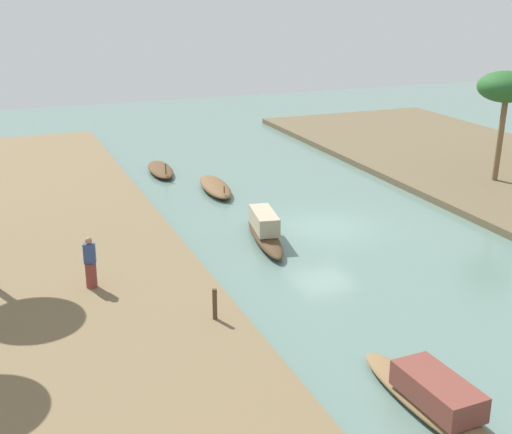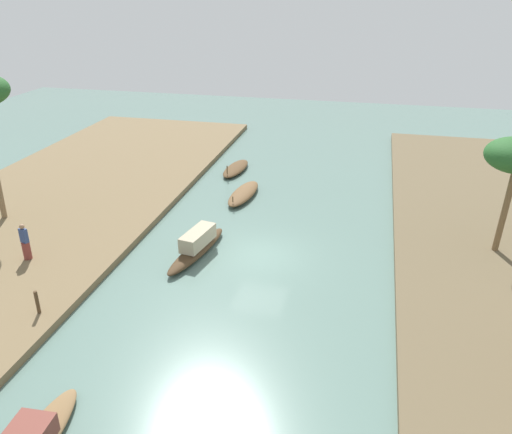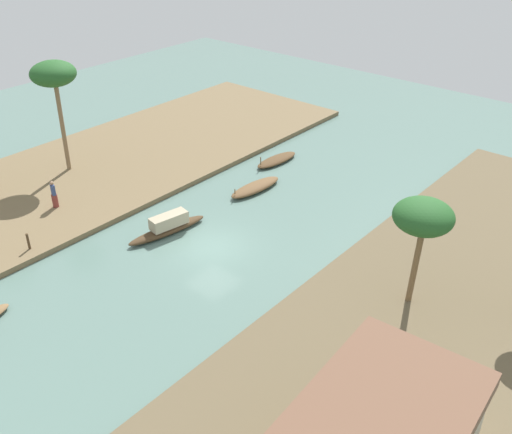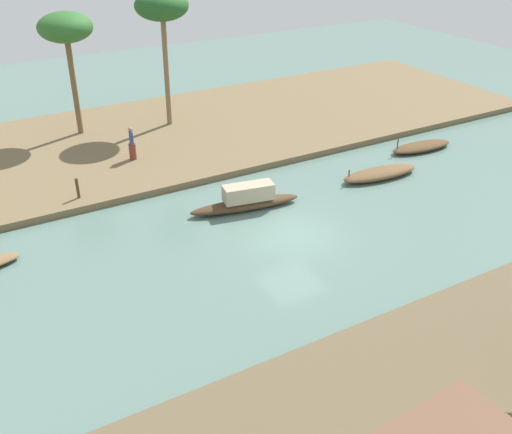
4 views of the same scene
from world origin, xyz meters
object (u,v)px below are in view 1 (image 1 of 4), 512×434
(sampan_with_tall_canopy, at_px, (265,230))
(mooring_post, at_px, (215,304))
(sampan_upstream_small, at_px, (161,170))
(person_on_near_bank, at_px, (91,266))
(palm_tree_right_short, at_px, (506,88))
(sampan_downstream_large, at_px, (433,398))
(sampan_open_hull, at_px, (215,187))

(sampan_with_tall_canopy, xyz_separation_m, mooring_post, (6.41, -4.21, 0.35))
(sampan_upstream_small, relative_size, person_on_near_bank, 2.23)
(person_on_near_bank, bearing_deg, palm_tree_right_short, 32.35)
(sampan_with_tall_canopy, relative_size, sampan_downstream_large, 0.97)
(sampan_downstream_large, bearing_deg, sampan_upstream_small, 178.39)
(sampan_open_hull, relative_size, sampan_upstream_small, 1.10)
(sampan_open_hull, height_order, palm_tree_right_short, palm_tree_right_short)
(sampan_downstream_large, bearing_deg, sampan_open_hull, 173.87)
(sampan_open_hull, height_order, mooring_post, mooring_post)
(sampan_upstream_small, bearing_deg, mooring_post, -4.89)
(sampan_with_tall_canopy, relative_size, person_on_near_bank, 2.96)
(sampan_open_hull, bearing_deg, person_on_near_bank, -32.10)
(sampan_downstream_large, bearing_deg, sampan_with_tall_canopy, 173.78)
(palm_tree_right_short, bearing_deg, sampan_open_hull, -107.89)
(palm_tree_right_short, bearing_deg, person_on_near_bank, -74.70)
(sampan_with_tall_canopy, relative_size, mooring_post, 5.36)
(person_on_near_bank, bearing_deg, sampan_with_tall_canopy, 37.77)
(sampan_with_tall_canopy, xyz_separation_m, sampan_downstream_large, (12.39, -0.69, -0.07))
(sampan_upstream_small, distance_m, mooring_post, 18.45)
(sampan_downstream_large, bearing_deg, palm_tree_right_short, 133.54)
(sampan_open_hull, height_order, sampan_upstream_small, sampan_upstream_small)
(sampan_open_hull, relative_size, mooring_post, 4.45)
(sampan_downstream_large, bearing_deg, mooring_post, -152.58)
(sampan_open_hull, xyz_separation_m, sampan_downstream_large, (19.82, -1.08, 0.16))
(sampan_upstream_small, relative_size, palm_tree_right_short, 0.71)
(sampan_with_tall_canopy, xyz_separation_m, sampan_upstream_small, (-11.80, -1.29, -0.26))
(sampan_downstream_large, height_order, palm_tree_right_short, palm_tree_right_short)
(mooring_post, distance_m, palm_tree_right_short, 20.87)
(sampan_downstream_large, distance_m, palm_tree_right_short, 21.75)
(sampan_open_hull, relative_size, sampan_downstream_large, 0.80)
(sampan_with_tall_canopy, distance_m, sampan_downstream_large, 12.41)
(sampan_with_tall_canopy, distance_m, sampan_upstream_small, 11.87)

